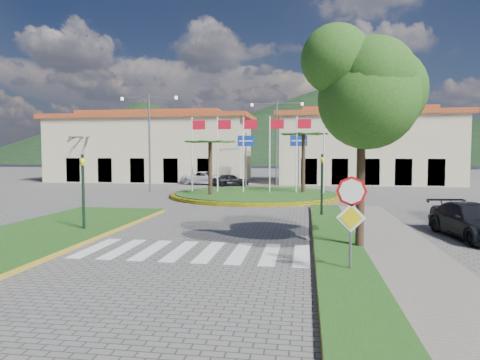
# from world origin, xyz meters

# --- Properties ---
(ground) EXTENTS (160.00, 160.00, 0.00)m
(ground) POSITION_xyz_m (0.00, 0.00, 0.00)
(ground) COLOR #5F5D5A
(ground) RESTS_ON ground
(sidewalk_right) EXTENTS (4.00, 28.00, 0.15)m
(sidewalk_right) POSITION_xyz_m (6.00, 2.00, 0.07)
(sidewalk_right) COLOR gray
(sidewalk_right) RESTS_ON ground
(verge_right) EXTENTS (1.60, 28.00, 0.18)m
(verge_right) POSITION_xyz_m (4.80, 2.00, 0.09)
(verge_right) COLOR #1D4814
(verge_right) RESTS_ON ground
(median_left) EXTENTS (5.00, 14.00, 0.18)m
(median_left) POSITION_xyz_m (-6.50, 6.00, 0.09)
(median_left) COLOR #1D4814
(median_left) RESTS_ON ground
(crosswalk) EXTENTS (8.00, 3.00, 0.01)m
(crosswalk) POSITION_xyz_m (0.00, 4.00, 0.01)
(crosswalk) COLOR silver
(crosswalk) RESTS_ON ground
(roundabout_island) EXTENTS (12.70, 12.70, 6.00)m
(roundabout_island) POSITION_xyz_m (0.00, 22.00, 0.17)
(roundabout_island) COLOR yellow
(roundabout_island) RESTS_ON ground
(stop_sign) EXTENTS (0.80, 0.11, 2.65)m
(stop_sign) POSITION_xyz_m (4.90, 1.96, 1.79)
(stop_sign) COLOR slate
(stop_sign) RESTS_ON ground
(deciduous_tree) EXTENTS (3.60, 3.60, 6.80)m
(deciduous_tree) POSITION_xyz_m (5.50, 5.00, 5.18)
(deciduous_tree) COLOR black
(deciduous_tree) RESTS_ON ground
(traffic_light_left) EXTENTS (0.15, 0.18, 3.20)m
(traffic_light_left) POSITION_xyz_m (-5.20, 6.50, 1.94)
(traffic_light_left) COLOR black
(traffic_light_left) RESTS_ON ground
(traffic_light_right) EXTENTS (0.15, 0.18, 3.20)m
(traffic_light_right) POSITION_xyz_m (4.50, 12.00, 1.94)
(traffic_light_right) COLOR black
(traffic_light_right) RESTS_ON ground
(traffic_light_far) EXTENTS (0.18, 0.15, 3.20)m
(traffic_light_far) POSITION_xyz_m (8.00, 26.00, 1.94)
(traffic_light_far) COLOR black
(traffic_light_far) RESTS_ON ground
(direction_sign_west) EXTENTS (1.60, 0.14, 5.20)m
(direction_sign_west) POSITION_xyz_m (-2.00, 30.97, 3.53)
(direction_sign_west) COLOR slate
(direction_sign_west) RESTS_ON ground
(direction_sign_east) EXTENTS (1.60, 0.14, 5.20)m
(direction_sign_east) POSITION_xyz_m (3.00, 30.97, 3.53)
(direction_sign_east) COLOR slate
(direction_sign_east) RESTS_ON ground
(street_lamp_centre) EXTENTS (4.80, 0.16, 8.00)m
(street_lamp_centre) POSITION_xyz_m (1.00, 30.00, 4.50)
(street_lamp_centre) COLOR slate
(street_lamp_centre) RESTS_ON ground
(street_lamp_west) EXTENTS (4.80, 0.16, 8.00)m
(street_lamp_west) POSITION_xyz_m (-9.00, 24.00, 4.50)
(street_lamp_west) COLOR slate
(street_lamp_west) RESTS_ON ground
(building_left) EXTENTS (23.32, 9.54, 8.05)m
(building_left) POSITION_xyz_m (-14.00, 38.00, 3.90)
(building_left) COLOR beige
(building_left) RESTS_ON ground
(building_right) EXTENTS (19.08, 9.54, 8.05)m
(building_right) POSITION_xyz_m (10.00, 38.00, 3.90)
(building_right) COLOR beige
(building_right) RESTS_ON ground
(hill_far_west) EXTENTS (140.00, 140.00, 22.00)m
(hill_far_west) POSITION_xyz_m (-55.00, 140.00, 11.00)
(hill_far_west) COLOR black
(hill_far_west) RESTS_ON ground
(hill_far_mid) EXTENTS (180.00, 180.00, 30.00)m
(hill_far_mid) POSITION_xyz_m (15.00, 160.00, 15.00)
(hill_far_mid) COLOR black
(hill_far_mid) RESTS_ON ground
(hill_near_back) EXTENTS (110.00, 110.00, 16.00)m
(hill_near_back) POSITION_xyz_m (-10.00, 130.00, 8.00)
(hill_near_back) COLOR black
(hill_near_back) RESTS_ON ground
(white_van) EXTENTS (5.20, 3.38, 1.33)m
(white_van) POSITION_xyz_m (-6.51, 33.15, 0.67)
(white_van) COLOR white
(white_van) RESTS_ON ground
(car_dark_a) EXTENTS (3.80, 2.61, 1.20)m
(car_dark_a) POSITION_xyz_m (-3.59, 31.75, 0.60)
(car_dark_a) COLOR black
(car_dark_a) RESTS_ON ground
(car_dark_b) EXTENTS (3.73, 2.51, 1.16)m
(car_dark_b) POSITION_xyz_m (10.36, 36.50, 0.58)
(car_dark_b) COLOR black
(car_dark_b) RESTS_ON ground
(car_side_right) EXTENTS (2.54, 4.80, 1.33)m
(car_side_right) POSITION_xyz_m (10.00, 7.77, 0.66)
(car_side_right) COLOR black
(car_side_right) RESTS_ON ground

